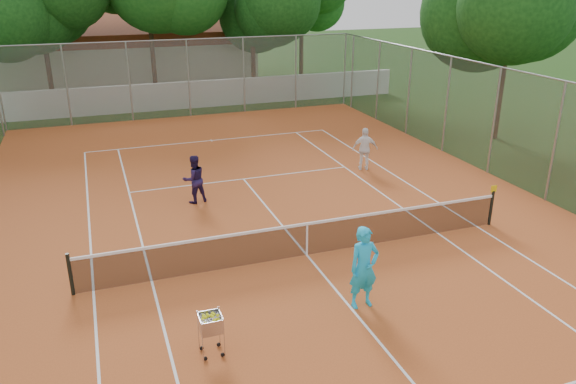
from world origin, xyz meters
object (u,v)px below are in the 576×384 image
object	(u,v)px
player_near	(364,268)
ball_hopper	(211,333)
tennis_net	(307,239)
player_far_left	(194,179)
clubhouse	(129,49)
player_far_right	(365,149)

from	to	relation	value
player_near	ball_hopper	bearing A→B (deg)	-173.04
tennis_net	player_far_left	xyz separation A→B (m)	(-2.10, 4.78, 0.32)
clubhouse	ball_hopper	world-z (taller)	clubhouse
clubhouse	player_near	distance (m)	31.81
tennis_net	ball_hopper	xyz separation A→B (m)	(-3.32, -3.29, -0.01)
ball_hopper	player_far_left	bearing A→B (deg)	75.74
player_far_left	player_far_right	size ratio (longest dim) A/B	0.98
player_far_right	player_near	bearing A→B (deg)	83.68
clubhouse	player_far_right	world-z (taller)	clubhouse
player_far_left	ball_hopper	size ratio (longest dim) A/B	1.67
ball_hopper	clubhouse	bearing A→B (deg)	81.99
clubhouse	player_near	bearing A→B (deg)	-85.86
clubhouse	ball_hopper	size ratio (longest dim) A/B	16.98
ball_hopper	player_far_right	bearing A→B (deg)	43.20
player_near	player_far_left	world-z (taller)	player_near
clubhouse	player_far_left	bearing A→B (deg)	-90.24
clubhouse	ball_hopper	distance (m)	32.36
tennis_net	ball_hopper	distance (m)	4.68
player_near	ball_hopper	size ratio (longest dim) A/B	2.01
player_far_right	ball_hopper	bearing A→B (deg)	69.68
player_far_right	clubhouse	bearing A→B (deg)	-52.99
clubhouse	player_far_right	bearing A→B (deg)	-73.80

